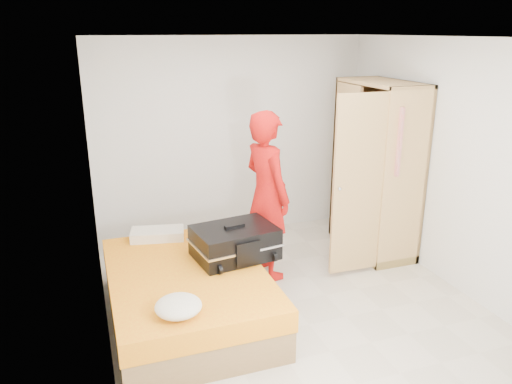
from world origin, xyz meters
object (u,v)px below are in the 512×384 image
object	(u,v)px
suitcase	(235,242)
round_cushion	(178,306)
wardrobe	(375,174)
bed	(187,294)
person	(267,196)

from	to	relation	value
suitcase	round_cushion	xyz separation A→B (m)	(-0.74, -0.87, -0.08)
wardrobe	round_cushion	distance (m)	3.14
bed	round_cushion	bearing A→B (deg)	-106.26
person	round_cushion	xyz separation A→B (m)	(-1.25, -1.35, -0.36)
person	suitcase	world-z (taller)	person
bed	suitcase	xyz separation A→B (m)	(0.52, 0.14, 0.40)
suitcase	bed	bearing A→B (deg)	-173.63
round_cushion	bed	bearing A→B (deg)	73.74
bed	wardrobe	size ratio (longest dim) A/B	0.96
wardrobe	round_cushion	bearing A→B (deg)	-150.76
bed	person	size ratio (longest dim) A/B	1.08
wardrobe	suitcase	world-z (taller)	wardrobe
wardrobe	suitcase	distance (m)	2.11
bed	suitcase	distance (m)	0.68
suitcase	round_cushion	size ratio (longest dim) A/B	2.32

